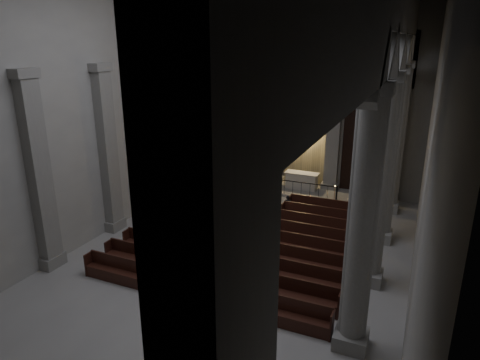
{
  "coord_description": "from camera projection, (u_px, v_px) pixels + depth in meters",
  "views": [
    {
      "loc": [
        6.76,
        -13.9,
        8.99
      ],
      "look_at": [
        -0.62,
        3.0,
        2.94
      ],
      "focal_mm": 32.0,
      "sensor_mm": 36.0,
      "label": 1
    }
  ],
  "objects": [
    {
      "name": "altar",
      "position": [
        302.0,
        180.0,
        26.59
      ],
      "size": [
        2.05,
        0.82,
        1.04
      ],
      "color": "#B9B2A3",
      "rests_on": "sanctuary_step"
    },
    {
      "name": "right_arcade",
      "position": [
        389.0,
        77.0,
        14.1
      ],
      "size": [
        1.0,
        24.0,
        12.0
      ],
      "color": "gray",
      "rests_on": "ground"
    },
    {
      "name": "candle_stand_left",
      "position": [
        251.0,
        185.0,
        26.57
      ],
      "size": [
        0.26,
        0.26,
        1.54
      ],
      "color": "#AF8236",
      "rests_on": "ground"
    },
    {
      "name": "worshipper",
      "position": [
        288.0,
        206.0,
        22.85
      ],
      "size": [
        0.46,
        0.36,
        1.11
      ],
      "primitive_type": "imported",
      "rotation": [
        0.0,
        0.0,
        0.27
      ],
      "color": "black",
      "rests_on": "ground"
    },
    {
      "name": "candle_stand_right",
      "position": [
        334.0,
        200.0,
        24.26
      ],
      "size": [
        0.21,
        0.21,
        1.22
      ],
      "color": "#AF8236",
      "rests_on": "ground"
    },
    {
      "name": "pews",
      "position": [
        248.0,
        240.0,
        19.5
      ],
      "size": [
        9.82,
        10.04,
        0.98
      ],
      "color": "black",
      "rests_on": "ground"
    },
    {
      "name": "sanctuary_step",
      "position": [
        298.0,
        190.0,
        26.68
      ],
      "size": [
        8.5,
        2.6,
        0.15
      ],
      "primitive_type": "cube",
      "color": "gray",
      "rests_on": "ground"
    },
    {
      "name": "altar_rail",
      "position": [
        293.0,
        186.0,
        25.48
      ],
      "size": [
        5.33,
        0.09,
        1.05
      ],
      "color": "black",
      "rests_on": "ground"
    },
    {
      "name": "room",
      "position": [
        222.0,
        81.0,
        15.11
      ],
      "size": [
        24.0,
        24.1,
        12.0
      ],
      "color": "#9C9994",
      "rests_on": "ground"
    },
    {
      "name": "sanctuary_wall",
      "position": [
        307.0,
        82.0,
        25.46
      ],
      "size": [
        14.0,
        0.77,
        12.0
      ],
      "color": "gray",
      "rests_on": "ground"
    },
    {
      "name": "left_pilasters",
      "position": [
        134.0,
        144.0,
        21.88
      ],
      "size": [
        0.6,
        13.0,
        8.03
      ],
      "color": "gray",
      "rests_on": "ground"
    }
  ]
}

